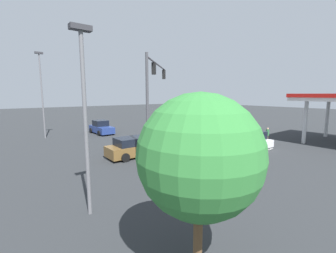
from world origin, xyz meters
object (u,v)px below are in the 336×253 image
object	(u,v)px
car_0	(101,128)
car_1	(136,147)
car_2	(247,138)
street_light_pole_b	(42,89)
car_4	(187,138)
car_3	(174,125)
pedestrian	(267,134)
tree_corner_a	(199,156)
traffic_signal_mast	(154,88)
street_light_pole_a	(85,105)

from	to	relation	value
car_0	car_1	size ratio (longest dim) A/B	0.89
car_2	street_light_pole_b	world-z (taller)	street_light_pole_b
car_4	car_3	bearing A→B (deg)	57.41
car_0	car_1	world-z (taller)	car_0
car_0	pedestrian	world-z (taller)	car_0
car_0	tree_corner_a	xyz separation A→B (m)	(-6.25, -23.29, 2.57)
car_0	pedestrian	bearing A→B (deg)	34.40
car_4	pedestrian	size ratio (longest dim) A/B	3.19
traffic_signal_mast	pedestrian	xyz separation A→B (m)	(12.72, -1.89, -4.52)
traffic_signal_mast	tree_corner_a	size ratio (longest dim) A/B	1.49
traffic_signal_mast	car_0	size ratio (longest dim) A/B	1.76
car_1	car_4	distance (m)	6.08
car_1	street_light_pole_b	size ratio (longest dim) A/B	0.50
car_3	car_1	bearing A→B (deg)	33.69
traffic_signal_mast	car_4	distance (m)	7.68
car_2	street_light_pole_a	size ratio (longest dim) A/B	0.62
car_0	car_4	size ratio (longest dim) A/B	0.85
street_light_pole_b	tree_corner_a	xyz separation A→B (m)	(-0.07, -24.33, -2.24)
car_3	street_light_pole_b	world-z (taller)	street_light_pole_b
car_2	tree_corner_a	xyz separation A→B (m)	(-14.84, -8.08, 2.59)
car_0	street_light_pole_b	size ratio (longest dim) A/B	0.45
car_1	car_3	world-z (taller)	car_3
car_1	car_0	bearing A→B (deg)	81.89
traffic_signal_mast	car_2	size ratio (longest dim) A/B	1.62
car_2	pedestrian	world-z (taller)	pedestrian
car_4	pedestrian	bearing A→B (deg)	-33.39
car_3	street_light_pole_a	xyz separation A→B (m)	(-16.24, -14.42, 3.77)
street_light_pole_b	car_4	bearing A→B (deg)	-49.72
car_2	car_1	bearing A→B (deg)	73.78
pedestrian	tree_corner_a	size ratio (longest dim) A/B	0.31
car_0	car_2	bearing A→B (deg)	27.65
street_light_pole_a	street_light_pole_b	world-z (taller)	street_light_pole_b
car_4	street_light_pole_b	distance (m)	16.92
car_0	car_2	size ratio (longest dim) A/B	0.92
car_3	pedestrian	world-z (taller)	car_3
street_light_pole_a	traffic_signal_mast	bearing A→B (deg)	36.02
car_2	street_light_pole_b	size ratio (longest dim) A/B	0.49
car_4	tree_corner_a	bearing A→B (deg)	-133.59
car_0	street_light_pole_b	world-z (taller)	street_light_pole_b
traffic_signal_mast	street_light_pole_b	world-z (taller)	street_light_pole_b
car_0	car_3	distance (m)	9.47
traffic_signal_mast	tree_corner_a	bearing A→B (deg)	-162.66
street_light_pole_a	car_0	bearing A→B (deg)	67.41
car_1	street_light_pole_a	distance (m)	9.60
car_0	car_1	bearing A→B (deg)	-10.24
car_3	street_light_pole_b	xyz separation A→B (m)	(-14.76, 5.04, 4.80)
street_light_pole_a	tree_corner_a	bearing A→B (deg)	-73.82
car_0	pedestrian	distance (m)	19.40
street_light_pole_a	tree_corner_a	world-z (taller)	street_light_pole_a
car_2	street_light_pole_b	xyz separation A→B (m)	(-14.77, 16.25, 4.83)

